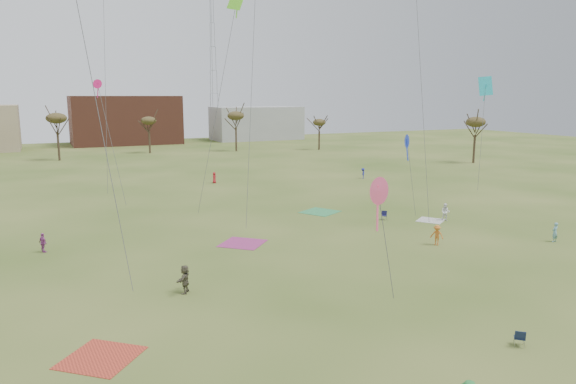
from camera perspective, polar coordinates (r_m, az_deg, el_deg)
name	(u,v)px	position (r m, az deg, el deg)	size (l,w,h in m)	color
ground	(389,337)	(28.35, 10.73, -15.03)	(260.00, 260.00, 0.00)	#334E18
spectator_fore_c	(185,279)	(33.82, -10.99, -9.15)	(1.66, 0.53, 1.79)	brown
flyer_mid_b	(437,235)	(45.14, 15.67, -4.47)	(1.09, 0.63, 1.68)	#C16924
flyer_mid_c	(555,232)	(49.70, 26.69, -3.87)	(0.60, 0.40, 1.66)	#6498A7
spectator_mid_d	(43,243)	(45.67, -24.77, -4.96)	(0.91, 0.38, 1.55)	#9E428F
spectator_mid_e	(445,212)	(54.11, 16.52, -2.08)	(0.83, 0.65, 1.71)	white
flyer_far_b	(214,178)	(74.89, -7.90, 1.53)	(0.75, 0.49, 1.54)	#A61C23
flyer_far_c	(363,173)	(79.18, 8.03, 2.00)	(1.00, 0.58, 1.55)	navy
blanket_red	(101,358)	(27.37, -19.41, -16.42)	(3.14, 3.14, 0.03)	#B33623
blanket_cream	(431,220)	(53.95, 15.03, -2.96)	(2.39, 2.39, 0.03)	beige
blanket_plum	(243,243)	(44.31, -4.89, -5.51)	(3.30, 3.30, 0.03)	#962E6B
blanket_olive	(320,212)	(55.98, 3.44, -2.15)	(3.37, 3.37, 0.03)	#338D51
camp_chair_center	(519,341)	(29.17, 23.55, -14.43)	(0.74, 0.74, 0.87)	#16203C
camp_chair_right	(384,217)	(53.18, 10.25, -2.68)	(0.73, 0.74, 0.87)	#141539
kites_aloft	(217,13)	(50.01, -7.67, 18.49)	(60.78, 56.01, 25.31)	red
tree_line	(114,124)	(100.63, -18.13, 6.96)	(117.44, 49.32, 8.91)	#3A2B1E
building_brick	(125,120)	(142.20, -17.05, 7.40)	(26.00, 16.00, 12.00)	brown
building_grey	(256,123)	(149.43, -3.41, 7.37)	(24.00, 12.00, 9.00)	gray
radio_tower	(213,69)	(152.67, -8.04, 12.87)	(1.51, 1.72, 41.00)	#9EA3A8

